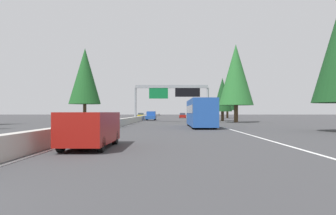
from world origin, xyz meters
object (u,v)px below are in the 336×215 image
object	(u,v)px
minivan_distant_b	(91,128)
pickup_far_left	(151,116)
conifer_right_mid	(222,95)
conifer_left_mid	(85,76)
sign_gantry_overhead	(173,93)
conifer_right_near	(236,75)
bus_mid_right	(200,112)
conifer_right_far	(227,96)
sedan_distant_a	(182,116)
oncoming_near	(141,116)

from	to	relation	value
minivan_distant_b	pickup_far_left	bearing A→B (deg)	0.30
conifer_right_mid	conifer_left_mid	bearing A→B (deg)	72.96
pickup_far_left	conifer_right_mid	distance (m)	15.87
sign_gantry_overhead	conifer_left_mid	world-z (taller)	conifer_left_mid
conifer_right_near	conifer_right_mid	distance (m)	9.29
minivan_distant_b	conifer_right_near	size ratio (longest dim) A/B	0.39
minivan_distant_b	conifer_left_mid	bearing A→B (deg)	15.36
minivan_distant_b	bus_mid_right	world-z (taller)	bus_mid_right
conifer_right_near	conifer_right_far	world-z (taller)	conifer_right_near
conifer_right_mid	sedan_distant_a	bearing A→B (deg)	12.44
pickup_far_left	bus_mid_right	bearing A→B (deg)	-166.60
sign_gantry_overhead	conifer_right_far	bearing A→B (deg)	-23.83
bus_mid_right	pickup_far_left	world-z (taller)	bus_mid_right
minivan_distant_b	oncoming_near	size ratio (longest dim) A/B	1.14
conifer_right_mid	conifer_left_mid	size ratio (longest dim) A/B	0.52
conifer_right_near	conifer_right_mid	xyz separation A→B (m)	(8.81, 0.78, -2.83)
conifer_right_mid	oncoming_near	bearing A→B (deg)	29.62
pickup_far_left	conifer_right_mid	bearing A→B (deg)	-112.38
sedan_distant_a	conifer_right_near	bearing A→B (deg)	-169.22
sign_gantry_overhead	conifer_left_mid	xyz separation A→B (m)	(16.37, 19.38, 4.68)
pickup_far_left	conifer_left_mid	world-z (taller)	conifer_left_mid
bus_mid_right	conifer_left_mid	size ratio (longest dim) A/B	0.72
sign_gantry_overhead	sedan_distant_a	bearing A→B (deg)	-4.81
pickup_far_left	conifer_right_far	size ratio (longest dim) A/B	0.54
sign_gantry_overhead	oncoming_near	xyz separation A→B (m)	(40.45, 9.06, -4.33)
sign_gantry_overhead	oncoming_near	distance (m)	41.68
sign_gantry_overhead	conifer_right_near	world-z (taller)	conifer_right_near
pickup_far_left	conifer_right_near	bearing A→B (deg)	-134.41
pickup_far_left	conifer_right_far	xyz separation A→B (m)	(22.29, -20.19, 5.37)
bus_mid_right	conifer_right_near	size ratio (longest dim) A/B	0.89
oncoming_near	conifer_right_near	size ratio (longest dim) A/B	0.34
bus_mid_right	conifer_right_far	world-z (taller)	conifer_right_far
sign_gantry_overhead	pickup_far_left	world-z (taller)	sign_gantry_overhead
conifer_right_near	conifer_left_mid	bearing A→B (deg)	59.31
minivan_distant_b	conifer_right_far	bearing A→B (deg)	-14.97
pickup_far_left	sedan_distant_a	size ratio (longest dim) A/B	1.27
conifer_right_mid	minivan_distant_b	bearing A→B (deg)	163.31
conifer_right_near	conifer_left_mid	distance (m)	34.77
pickup_far_left	oncoming_near	world-z (taller)	pickup_far_left
oncoming_near	conifer_right_far	world-z (taller)	conifer_right_far
conifer_left_mid	pickup_far_left	bearing A→B (deg)	-101.66
oncoming_near	conifer_right_mid	bearing A→B (deg)	29.62
bus_mid_right	oncoming_near	size ratio (longest dim) A/B	2.61
minivan_distant_b	sedan_distant_a	xyz separation A→B (m)	(76.12, -7.33, -0.27)
conifer_right_near	conifer_right_far	bearing A→B (deg)	-8.07
sign_gantry_overhead	conifer_right_mid	world-z (taller)	conifer_right_mid
minivan_distant_b	pickup_far_left	xyz separation A→B (m)	(52.19, 0.27, -0.04)
sign_gantry_overhead	pickup_far_left	xyz separation A→B (m)	(13.30, 4.47, -4.10)
pickup_far_left	sedan_distant_a	distance (m)	25.11
conifer_right_far	conifer_left_mid	xyz separation A→B (m)	(-19.21, 35.10, 3.41)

